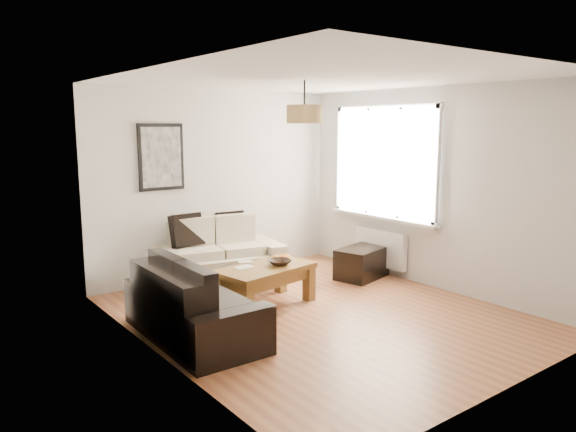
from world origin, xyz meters
TOP-DOWN VIEW (x-y plane):
  - floor at (0.00, 0.00)m, footprint 4.50×4.50m
  - ceiling at (0.00, 0.00)m, footprint 3.80×4.50m
  - wall_back at (0.00, 2.25)m, footprint 3.80×0.04m
  - wall_front at (0.00, -2.25)m, footprint 3.80×0.04m
  - wall_left at (-1.90, 0.00)m, footprint 0.04×4.50m
  - wall_right at (1.90, 0.00)m, footprint 0.04×4.50m
  - window_bay at (1.86, 0.80)m, footprint 0.14×1.90m
  - radiator at (1.82, 0.80)m, footprint 0.10×0.90m
  - poster at (-0.85, 2.22)m, footprint 0.62×0.04m
  - pendant_shade at (0.00, 0.30)m, footprint 0.40×0.40m
  - loveseat_cream at (-0.29, 1.78)m, footprint 1.82×1.23m
  - sofa_leather at (-1.43, 0.27)m, footprint 0.86×1.71m
  - coffee_table at (-0.30, 0.64)m, footprint 1.24×0.81m
  - ottoman at (1.45, 0.80)m, footprint 0.84×0.64m
  - cushion_left at (-0.64, 1.98)m, footprint 0.44×0.15m
  - cushion_right at (0.05, 1.98)m, footprint 0.41×0.16m
  - fruit_bowl at (-0.13, 0.60)m, footprint 0.31×0.31m
  - orange_a at (0.02, 0.71)m, footprint 0.11×0.11m
  - orange_b at (0.07, 0.72)m, footprint 0.10×0.10m
  - orange_c at (-0.07, 0.76)m, footprint 0.10×0.10m
  - papers at (-0.53, 0.76)m, footprint 0.23×0.16m

SIDE VIEW (x-z plane):
  - floor at x=0.00m, z-range 0.00..0.00m
  - ottoman at x=1.45m, z-range 0.00..0.42m
  - coffee_table at x=-0.30m, z-range 0.00..0.47m
  - sofa_leather at x=-1.43m, z-range 0.00..0.73m
  - radiator at x=1.82m, z-range 0.12..0.64m
  - loveseat_cream at x=-0.29m, z-range 0.00..0.83m
  - papers at x=-0.53m, z-range 0.47..0.48m
  - fruit_bowl at x=-0.13m, z-range 0.47..0.54m
  - orange_a at x=0.02m, z-range 0.47..0.56m
  - orange_b at x=0.07m, z-range 0.47..0.56m
  - orange_c at x=-0.07m, z-range 0.47..0.56m
  - cushion_right at x=0.05m, z-range 0.52..0.92m
  - cushion_left at x=-0.64m, z-range 0.52..0.96m
  - wall_back at x=0.00m, z-range 0.00..2.60m
  - wall_front at x=0.00m, z-range 0.00..2.60m
  - wall_left at x=-1.90m, z-range 0.00..2.60m
  - wall_right at x=1.90m, z-range 0.00..2.60m
  - window_bay at x=1.86m, z-range 0.80..2.40m
  - poster at x=-0.85m, z-range 1.26..2.13m
  - pendant_shade at x=0.00m, z-range 2.13..2.33m
  - ceiling at x=0.00m, z-range 2.60..2.60m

